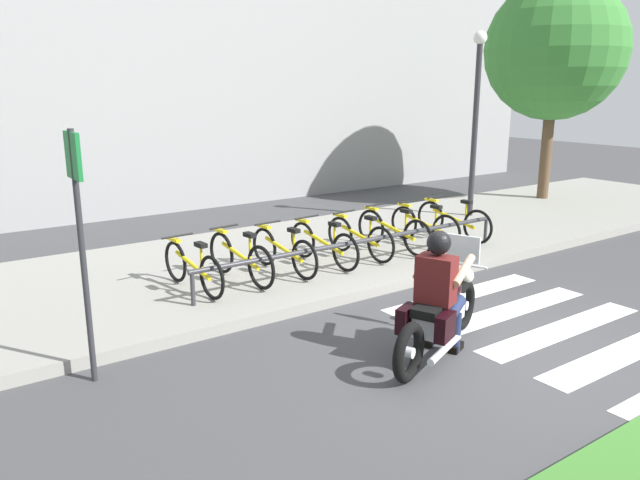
# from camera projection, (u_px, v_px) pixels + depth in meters

# --- Properties ---
(ground_plane) EXTENTS (48.00, 48.00, 0.00)m
(ground_plane) POSITION_uv_depth(u_px,v_px,m) (508.00, 350.00, 7.00)
(ground_plane) COLOR #424244
(sidewalk) EXTENTS (24.00, 4.40, 0.15)m
(sidewalk) POSITION_uv_depth(u_px,v_px,m) (295.00, 257.00, 10.51)
(sidewalk) COLOR gray
(sidewalk) RESTS_ON ground
(crosswalk_stripe_1) EXTENTS (2.80, 0.40, 0.01)m
(crosswalk_stripe_1) POSITION_uv_depth(u_px,v_px,m) (625.00, 352.00, 6.94)
(crosswalk_stripe_1) COLOR white
(crosswalk_stripe_1) RESTS_ON ground
(crosswalk_stripe_2) EXTENTS (2.80, 0.40, 0.01)m
(crosswalk_stripe_2) POSITION_uv_depth(u_px,v_px,m) (562.00, 329.00, 7.58)
(crosswalk_stripe_2) COLOR white
(crosswalk_stripe_2) RESTS_ON ground
(crosswalk_stripe_3) EXTENTS (2.80, 0.40, 0.01)m
(crosswalk_stripe_3) POSITION_uv_depth(u_px,v_px,m) (509.00, 310.00, 8.21)
(crosswalk_stripe_3) COLOR white
(crosswalk_stripe_3) RESTS_ON ground
(crosswalk_stripe_4) EXTENTS (2.80, 0.40, 0.01)m
(crosswalk_stripe_4) POSITION_uv_depth(u_px,v_px,m) (464.00, 294.00, 8.85)
(crosswalk_stripe_4) COLOR white
(crosswalk_stripe_4) RESTS_ON ground
(motorcycle) EXTENTS (2.11, 1.03, 1.22)m
(motorcycle) POSITION_uv_depth(u_px,v_px,m) (440.00, 314.00, 6.83)
(motorcycle) COLOR black
(motorcycle) RESTS_ON ground
(rider) EXTENTS (0.75, 0.69, 1.43)m
(rider) POSITION_uv_depth(u_px,v_px,m) (439.00, 285.00, 6.67)
(rider) COLOR #591919
(rider) RESTS_ON ground
(bicycle_0) EXTENTS (0.48, 1.60, 0.73)m
(bicycle_0) POSITION_uv_depth(u_px,v_px,m) (193.00, 267.00, 8.48)
(bicycle_0) COLOR black
(bicycle_0) RESTS_ON sidewalk
(bicycle_1) EXTENTS (0.48, 1.65, 0.76)m
(bicycle_1) POSITION_uv_depth(u_px,v_px,m) (240.00, 258.00, 8.88)
(bicycle_1) COLOR black
(bicycle_1) RESTS_ON sidewalk
(bicycle_2) EXTENTS (0.48, 1.60, 0.73)m
(bicycle_2) POSITION_uv_depth(u_px,v_px,m) (284.00, 251.00, 9.30)
(bicycle_2) COLOR black
(bicycle_2) RESTS_ON sidewalk
(bicycle_3) EXTENTS (0.48, 1.63, 0.73)m
(bicycle_3) POSITION_uv_depth(u_px,v_px,m) (323.00, 244.00, 9.71)
(bicycle_3) COLOR black
(bicycle_3) RESTS_ON sidewalk
(bicycle_4) EXTENTS (0.48, 1.56, 0.73)m
(bicycle_4) POSITION_uv_depth(u_px,v_px,m) (360.00, 238.00, 10.12)
(bicycle_4) COLOR black
(bicycle_4) RESTS_ON sidewalk
(bicycle_5) EXTENTS (0.48, 1.71, 0.76)m
(bicycle_5) POSITION_uv_depth(u_px,v_px,m) (393.00, 231.00, 10.53)
(bicycle_5) COLOR black
(bicycle_5) RESTS_ON sidewalk
(bicycle_6) EXTENTS (0.48, 1.58, 0.75)m
(bicycle_6) POSITION_uv_depth(u_px,v_px,m) (424.00, 226.00, 10.94)
(bicycle_6) COLOR black
(bicycle_6) RESTS_ON sidewalk
(bicycle_7) EXTENTS (0.48, 1.69, 0.75)m
(bicycle_7) POSITION_uv_depth(u_px,v_px,m) (453.00, 220.00, 11.35)
(bicycle_7) COLOR black
(bicycle_7) RESTS_ON sidewalk
(bike_rack) EXTENTS (5.76, 0.07, 0.49)m
(bike_rack) POSITION_uv_depth(u_px,v_px,m) (364.00, 242.00, 9.45)
(bike_rack) COLOR #333338
(bike_rack) RESTS_ON sidewalk
(street_lamp) EXTENTS (0.28, 0.28, 4.00)m
(street_lamp) POSITION_uv_depth(u_px,v_px,m) (476.00, 108.00, 12.93)
(street_lamp) COLOR #2D2D33
(street_lamp) RESTS_ON ground
(street_sign) EXTENTS (0.06, 0.44, 2.54)m
(street_sign) POSITION_uv_depth(u_px,v_px,m) (79.00, 214.00, 5.86)
(street_sign) COLOR #2D2D33
(street_sign) RESTS_ON ground
(tree_near_rack) EXTENTS (3.33, 3.33, 5.40)m
(tree_near_rack) POSITION_uv_depth(u_px,v_px,m) (555.00, 50.00, 14.69)
(tree_near_rack) COLOR brown
(tree_near_rack) RESTS_ON ground
(building_backdrop) EXTENTS (24.00, 1.20, 6.62)m
(building_backdrop) POSITION_uv_depth(u_px,v_px,m) (160.00, 67.00, 14.23)
(building_backdrop) COLOR #979797
(building_backdrop) RESTS_ON ground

